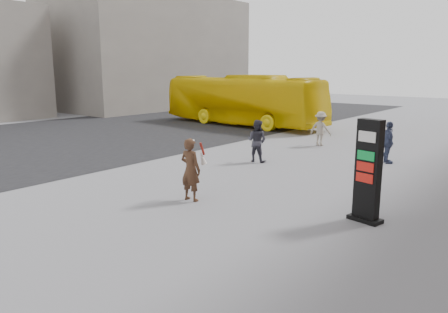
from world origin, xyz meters
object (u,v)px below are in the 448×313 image
Objects in this scene: pedestrian_c at (388,142)px; info_pylon at (368,171)px; pedestrian_a at (257,141)px; pedestrian_b at (321,129)px; bus at (242,100)px; woman at (191,169)px.

info_pylon is at bearing 158.94° from pedestrian_c.
pedestrian_a is 1.02× the size of pedestrian_b.
info_pylon is at bearing 122.26° from pedestrian_b.
bus reaches higher than pedestrian_c.
pedestrian_c is (3.80, -1.90, 0.00)m from pedestrian_b.
pedestrian_a is at bearing 89.97° from pedestrian_c.
info_pylon is 7.13m from pedestrian_c.
woman is (-4.39, -1.39, -0.33)m from info_pylon.
woman is 1.06× the size of pedestrian_a.
pedestrian_b is (-1.22, 10.18, -0.09)m from woman.
woman is at bearing 126.87° from pedestrian_c.
pedestrian_a is (7.19, -8.70, -0.77)m from bus.
pedestrian_a is (-5.89, 3.95, -0.40)m from info_pylon.
bus is (-8.69, 14.04, 0.70)m from woman.
woman is 1.08× the size of pedestrian_c.
bus is at bearing 27.05° from pedestrian_c.
pedestrian_b is at bearing 27.52° from pedestrian_c.
pedestrian_a is at bearing -77.78° from woman.
woman is 5.55m from pedestrian_a.
bus reaches higher than info_pylon.
pedestrian_a is at bearing 86.44° from pedestrian_b.
info_pylon reaches higher than woman.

